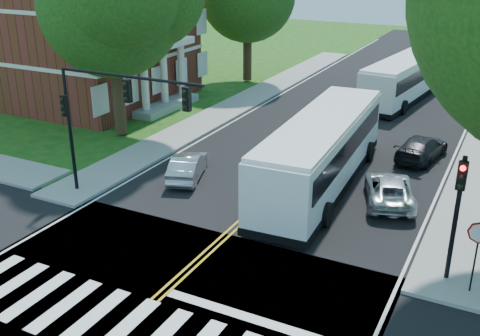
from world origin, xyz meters
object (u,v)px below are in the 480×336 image
Objects in this scene: signal_nw at (108,107)px; signal_ne at (458,203)px; hatchback at (188,166)px; bus_lead at (322,151)px; bus_follow at (404,78)px; dark_sedan at (422,148)px; suv at (389,189)px.

signal_nw is 1.62× the size of signal_ne.
hatchback is (1.43, 3.74, -3.74)m from signal_nw.
signal_nw reaches higher than bus_lead.
bus_follow reaches higher than dark_sedan.
signal_ne is at bearing 113.40° from dark_sedan.
bus_lead is (-6.57, 5.82, -1.20)m from signal_ne.
signal_ne is 1.16× the size of hatchback.
signal_ne reaches higher than dark_sedan.
bus_lead is 3.42× the size of hatchback.
signal_nw is 14.13m from signal_ne.
bus_follow is at bearing 105.36° from signal_ne.
bus_follow is at bearing -97.62° from suv.
hatchback is at bearing 69.05° from signal_nw.
signal_nw reaches higher than hatchback.
bus_follow is 3.18× the size of hatchback.
dark_sedan is (11.09, 11.60, -3.74)m from signal_nw.
dark_sedan is (0.27, 6.13, 0.03)m from suv.
bus_lead is at bearing 37.91° from signal_nw.
hatchback is 12.45m from dark_sedan.
hatchback is 9.55m from suv.
dark_sedan reaches higher than suv.
signal_ne is at bearing 135.60° from bus_lead.
signal_ne is at bearing 0.05° from signal_nw.
dark_sedan is at bearing -110.24° from suv.
dark_sedan is (3.47, -11.85, -0.98)m from bus_follow.
bus_lead is 1.08× the size of bus_follow.
signal_ne reaches higher than bus_lead.
bus_follow is 20.68m from hatchback.
signal_nw is 1.89× the size of hatchback.
signal_ne reaches higher than suv.
bus_lead reaches higher than dark_sedan.
signal_ne is 24.34m from bus_follow.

